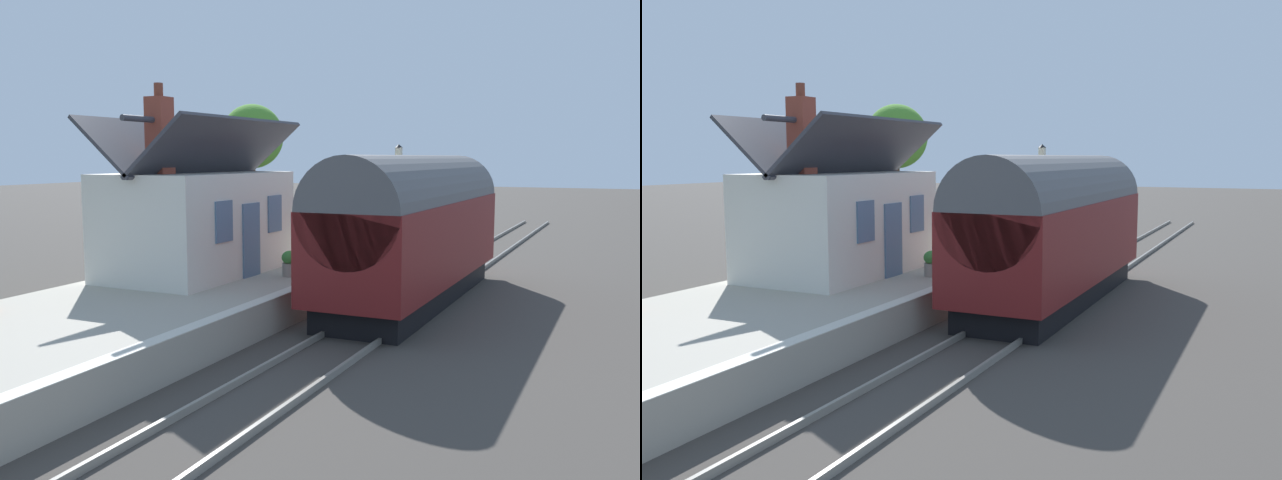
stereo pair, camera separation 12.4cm
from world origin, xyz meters
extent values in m
plane|color=#423D38|center=(0.00, 0.00, 0.00)|extent=(160.00, 160.00, 0.00)
cube|color=#A39B8C|center=(0.00, 3.97, 0.43)|extent=(32.00, 5.94, 0.87)
cube|color=beige|center=(0.00, 1.18, 0.88)|extent=(32.00, 0.36, 0.02)
cube|color=gray|center=(0.00, -1.62, 0.07)|extent=(52.00, 0.08, 0.14)
cube|color=gray|center=(0.00, -0.18, 0.07)|extent=(52.00, 0.08, 0.14)
cube|color=black|center=(-0.92, -0.90, 0.35)|extent=(9.63, 2.29, 0.70)
cube|color=maroon|center=(-0.92, -0.90, 1.85)|extent=(10.47, 2.70, 2.30)
cylinder|color=#515154|center=(-0.92, -0.90, 3.00)|extent=(10.47, 2.65, 2.65)
cube|color=black|center=(-0.92, 0.47, 2.14)|extent=(8.90, 0.03, 0.80)
cylinder|color=black|center=(2.22, -0.90, 0.35)|extent=(0.70, 2.16, 0.70)
cylinder|color=black|center=(-4.06, -0.90, 0.35)|extent=(0.70, 2.16, 0.70)
cube|color=black|center=(4.33, -0.90, 2.25)|extent=(0.04, 2.16, 0.90)
cylinder|color=#F2EDCC|center=(4.35, -0.90, 1.27)|extent=(0.06, 0.24, 0.24)
cube|color=red|center=(4.39, -0.90, 0.82)|extent=(0.16, 2.56, 0.24)
cube|color=silver|center=(-3.68, 4.79, 2.34)|extent=(5.72, 3.33, 2.95)
cube|color=#38383F|center=(-3.68, 3.95, 4.52)|extent=(6.22, 1.92, 1.66)
cube|color=#38383F|center=(-3.68, 5.62, 4.52)|extent=(6.22, 1.92, 1.66)
cylinder|color=#38383F|center=(-3.68, 4.79, 5.23)|extent=(6.22, 0.16, 0.16)
cube|color=brown|center=(-5.34, 4.79, 4.83)|extent=(0.56, 0.56, 2.03)
cylinder|color=brown|center=(-5.34, 4.79, 6.03)|extent=(0.24, 0.24, 0.36)
cube|color=slate|center=(-3.50, 3.10, 1.92)|extent=(0.90, 0.06, 2.10)
cube|color=slate|center=(-4.90, 3.10, 2.57)|extent=(0.80, 0.05, 1.10)
cube|color=slate|center=(-2.10, 3.10, 2.57)|extent=(0.80, 0.05, 1.10)
cube|color=#26727F|center=(10.03, 3.16, 1.32)|extent=(1.40, 0.42, 0.06)
cube|color=#26727F|center=(10.03, 2.98, 1.55)|extent=(1.40, 0.12, 0.40)
cube|color=black|center=(9.47, 3.16, 1.09)|extent=(0.06, 0.36, 0.44)
cube|color=black|center=(10.59, 3.17, 1.09)|extent=(0.06, 0.36, 0.44)
cube|color=#26727F|center=(3.21, 3.10, 1.32)|extent=(1.42, 0.46, 0.06)
cube|color=#26727F|center=(3.20, 2.92, 1.55)|extent=(1.40, 0.16, 0.40)
cube|color=black|center=(2.65, 3.13, 1.09)|extent=(0.07, 0.36, 0.44)
cube|color=black|center=(3.77, 3.08, 1.09)|extent=(0.07, 0.36, 0.44)
cone|color=gray|center=(1.89, 1.85, 1.03)|extent=(0.43, 0.43, 0.32)
cylinder|color=gray|center=(1.89, 1.85, 0.90)|extent=(0.24, 0.24, 0.06)
ellipsoid|color=#4C8C2D|center=(1.89, 1.85, 1.40)|extent=(0.60, 0.60, 0.66)
cylinder|color=teal|center=(9.11, 5.61, 1.06)|extent=(0.34, 0.34, 0.37)
ellipsoid|color=#4C8C2D|center=(9.11, 5.61, 1.37)|extent=(0.36, 0.36, 0.30)
cone|color=#C81A5A|center=(9.11, 5.61, 1.50)|extent=(0.08, 0.08, 0.14)
cube|color=teal|center=(4.49, 2.44, 1.02)|extent=(0.88, 0.32, 0.30)
ellipsoid|color=#4C8C2D|center=(4.49, 2.44, 1.28)|extent=(0.79, 0.29, 0.29)
cylinder|color=gray|center=(-3.01, 2.13, 1.06)|extent=(0.43, 0.43, 0.38)
ellipsoid|color=#3D8438|center=(-3.01, 2.13, 1.41)|extent=(0.46, 0.46, 0.39)
cylinder|color=gray|center=(-0.67, 1.98, 1.02)|extent=(0.39, 0.39, 0.30)
ellipsoid|color=#4C8C2D|center=(-0.67, 1.98, 1.37)|extent=(0.58, 0.58, 0.55)
cone|color=#E92850|center=(-0.67, 1.98, 1.58)|extent=(0.10, 0.10, 0.23)
cone|color=black|center=(0.92, 1.60, 1.06)|extent=(0.36, 0.36, 0.39)
cylinder|color=black|center=(0.92, 1.60, 0.90)|extent=(0.20, 0.20, 0.06)
ellipsoid|color=olive|center=(0.92, 1.60, 1.45)|extent=(0.54, 0.54, 0.59)
cone|color=#B64B33|center=(0.92, 1.60, 1.64)|extent=(0.09, 0.09, 0.22)
cylinder|color=black|center=(6.54, 2.08, 2.61)|extent=(0.10, 0.10, 3.49)
cylinder|color=black|center=(6.54, 2.08, 4.21)|extent=(0.05, 0.50, 0.05)
cube|color=beige|center=(6.54, 2.08, 4.50)|extent=(0.24, 0.24, 0.32)
cone|color=black|center=(6.54, 2.08, 4.72)|extent=(0.32, 0.32, 0.14)
cylinder|color=#4C3828|center=(14.17, 13.44, 2.08)|extent=(0.28, 0.28, 4.16)
ellipsoid|color=#4C8C2D|center=(14.17, 13.44, 5.44)|extent=(3.87, 3.46, 3.66)
camera|label=1|loc=(-20.20, -6.84, 4.27)|focal=38.43mm
camera|label=2|loc=(-20.15, -6.95, 4.27)|focal=38.43mm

